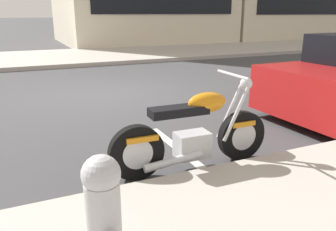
{
  "coord_description": "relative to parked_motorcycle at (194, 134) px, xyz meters",
  "views": [
    {
      "loc": [
        -1.9,
        -7.38,
        1.79
      ],
      "look_at": [
        -0.3,
        -3.84,
        0.6
      ],
      "focal_mm": 36.19,
      "sensor_mm": 36.0,
      "label": 1
    }
  ],
  "objects": [
    {
      "name": "parking_stall_stripe",
      "position": [
        0.09,
        0.4,
        -0.42
      ],
      "size": [
        0.12,
        2.2,
        0.01
      ],
      "primitive_type": "cube",
      "color": "silver",
      "rests_on": "ground"
    },
    {
      "name": "sidewalk_far_curb",
      "position": [
        12.09,
        10.95,
        -0.36
      ],
      "size": [
        120.0,
        5.0,
        0.14
      ],
      "primitive_type": "cube",
      "color": "#ADA89E",
      "rests_on": "ground"
    },
    {
      "name": "ground_plane",
      "position": [
        0.09,
        4.12,
        -0.43
      ],
      "size": [
        260.0,
        260.0,
        0.0
      ],
      "primitive_type": "plane",
      "color": "#3D3D3F"
    },
    {
      "name": "fire_hydrant",
      "position": [
        -1.42,
        -1.42,
        0.16
      ],
      "size": [
        0.24,
        0.36,
        0.84
      ],
      "color": "#B7B7BC",
      "rests_on": "sidewalk_near_curb"
    },
    {
      "name": "parked_motorcycle",
      "position": [
        0.0,
        0.0,
        0.0
      ],
      "size": [
        2.0,
        0.62,
        1.11
      ],
      "rotation": [
        0.0,
        0.0,
        -0.02
      ],
      "color": "black",
      "rests_on": "ground"
    }
  ]
}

